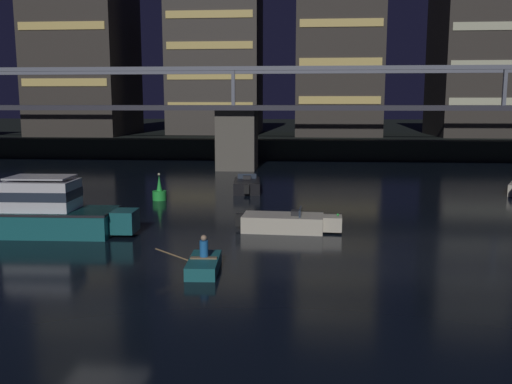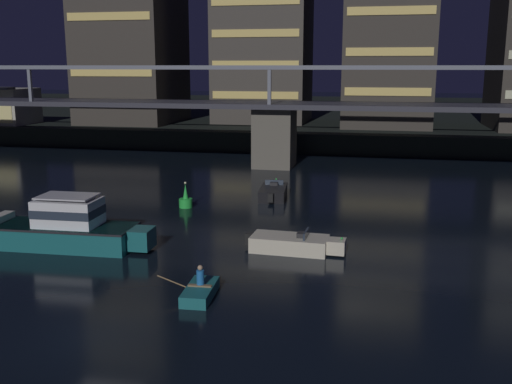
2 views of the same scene
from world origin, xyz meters
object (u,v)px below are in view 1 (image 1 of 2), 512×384
object	(u,v)px
river_bridge	(237,121)
cabin_cruiser_near_left	(37,213)
tower_east_tall	(476,49)
channel_buoy	(159,193)
tower_west_low	(82,5)
dinghy_with_paddler	(204,264)
tower_west_tall	(216,63)
speedboat_near_center	(247,185)
speedboat_mid_right	(287,223)
tower_central	(337,47)

from	to	relation	value
river_bridge	cabin_cruiser_near_left	size ratio (longest dim) A/B	10.75
tower_east_tall	channel_buoy	xyz separation A→B (m)	(-30.02, -36.48, -12.22)
tower_west_low	river_bridge	bearing A→B (deg)	-39.64
river_bridge	channel_buoy	world-z (taller)	river_bridge
river_bridge	tower_east_tall	size ratio (longest dim) A/B	4.64
dinghy_with_paddler	tower_east_tall	bearing A→B (deg)	64.56
channel_buoy	cabin_cruiser_near_left	bearing A→B (deg)	-109.37
tower_west_low	tower_west_tall	distance (m)	18.14
river_bridge	tower_west_low	size ratio (longest dim) A/B	3.04
river_bridge	speedboat_near_center	xyz separation A→B (m)	(2.23, -13.42, -4.14)
speedboat_mid_right	tower_central	bearing A→B (deg)	83.83
tower_central	dinghy_with_paddler	bearing A→B (deg)	-98.51
river_bridge	cabin_cruiser_near_left	world-z (taller)	river_bridge
tower_west_tall	cabin_cruiser_near_left	size ratio (longest dim) A/B	2.05
tower_central	river_bridge	bearing A→B (deg)	-117.25
tower_east_tall	channel_buoy	distance (m)	48.80
cabin_cruiser_near_left	speedboat_near_center	bearing A→B (deg)	58.14
cabin_cruiser_near_left	speedboat_near_center	world-z (taller)	cabin_cruiser_near_left
river_bridge	tower_central	world-z (taller)	tower_central
tower_west_low	channel_buoy	size ratio (longest dim) A/B	18.45
river_bridge	tower_west_low	bearing A→B (deg)	140.36
channel_buoy	tower_east_tall	bearing A→B (deg)	50.55
tower_east_tall	dinghy_with_paddler	xyz separation A→B (m)	(-24.49, -51.48, -12.42)
tower_west_tall	river_bridge	bearing A→B (deg)	-76.60
speedboat_near_center	tower_east_tall	bearing A→B (deg)	52.49
tower_east_tall	speedboat_mid_right	bearing A→B (deg)	-115.78
tower_west_low	speedboat_mid_right	xyz separation A→B (m)	(26.96, -43.63, -17.87)
tower_west_tall	tower_west_low	bearing A→B (deg)	-165.31
speedboat_mid_right	dinghy_with_paddler	size ratio (longest dim) A/B	1.97
speedboat_near_center	channel_buoy	bearing A→B (deg)	-141.18
tower_central	speedboat_mid_right	distance (m)	47.99
tower_west_low	cabin_cruiser_near_left	world-z (taller)	tower_west_low
river_bridge	tower_west_tall	size ratio (longest dim) A/B	5.24
tower_west_low	channel_buoy	xyz separation A→B (m)	(18.50, -35.49, -17.80)
tower_east_tall	speedboat_mid_right	world-z (taller)	tower_east_tall
river_bridge	speedboat_mid_right	world-z (taller)	river_bridge
tower_east_tall	channel_buoy	world-z (taller)	tower_east_tall
speedboat_mid_right	channel_buoy	world-z (taller)	channel_buoy
speedboat_mid_right	channel_buoy	bearing A→B (deg)	136.11
dinghy_with_paddler	speedboat_mid_right	bearing A→B (deg)	66.82
river_bridge	tower_east_tall	distance (m)	33.90
channel_buoy	tower_west_tall	bearing A→B (deg)	93.21
tower_east_tall	cabin_cruiser_near_left	world-z (taller)	tower_east_tall
cabin_cruiser_near_left	speedboat_mid_right	distance (m)	12.01
tower_central	tower_west_low	bearing A→B (deg)	-175.76
tower_west_low	tower_east_tall	world-z (taller)	tower_west_low
cabin_cruiser_near_left	river_bridge	bearing A→B (deg)	76.73
river_bridge	tower_west_tall	distance (m)	23.75
tower_west_low	tower_east_tall	bearing A→B (deg)	1.17
tower_west_tall	tower_central	size ratio (longest dim) A/B	0.85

